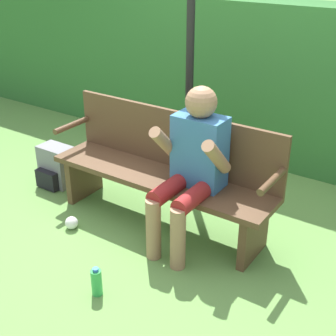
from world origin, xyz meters
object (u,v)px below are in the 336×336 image
object	(u,v)px
water_bottle	(97,282)
backpack	(56,167)
person_seated	(192,162)
signpost	(190,41)
park_bench	(164,169)

from	to	relation	value
water_bottle	backpack	bearing A→B (deg)	145.10
person_seated	signpost	world-z (taller)	signpost
person_seated	signpost	distance (m)	1.17
park_bench	signpost	size ratio (longest dim) A/B	0.82
person_seated	water_bottle	size ratio (longest dim) A/B	5.75
park_bench	person_seated	world-z (taller)	person_seated
backpack	water_bottle	distance (m)	1.66
park_bench	signpost	bearing A→B (deg)	106.44
backpack	signpost	size ratio (longest dim) A/B	0.17
person_seated	water_bottle	distance (m)	1.06
person_seated	signpost	size ratio (longest dim) A/B	0.52
water_bottle	person_seated	bearing A→B (deg)	78.70
park_bench	water_bottle	world-z (taller)	park_bench
signpost	water_bottle	bearing A→B (deg)	-78.14
person_seated	park_bench	bearing A→B (deg)	158.60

